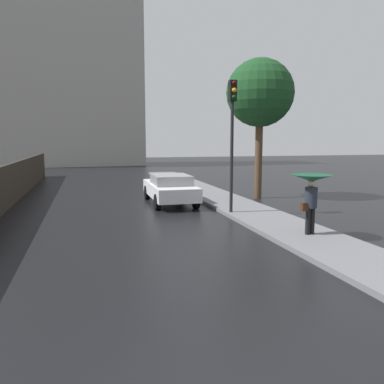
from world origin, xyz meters
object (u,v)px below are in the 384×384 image
at_px(car_white_near_kerb, 170,188).
at_px(traffic_light, 232,123).
at_px(street_tree_near, 260,94).
at_px(pedestrian_with_umbrella_near, 311,186).

relative_size(car_white_near_kerb, traffic_light, 0.94).
distance_m(traffic_light, street_tree_near, 5.05).
height_order(pedestrian_with_umbrella_near, traffic_light, traffic_light).
bearing_deg(traffic_light, street_tree_near, 53.44).
xyz_separation_m(pedestrian_with_umbrella_near, traffic_light, (-0.97, 3.88, 1.93)).
xyz_separation_m(car_white_near_kerb, street_tree_near, (4.53, 0.50, 4.34)).
height_order(car_white_near_kerb, traffic_light, traffic_light).
bearing_deg(car_white_near_kerb, pedestrian_with_umbrella_near, -69.42).
xyz_separation_m(car_white_near_kerb, pedestrian_with_umbrella_near, (2.63, -7.23, 0.85)).
bearing_deg(pedestrian_with_umbrella_near, car_white_near_kerb, 95.29).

